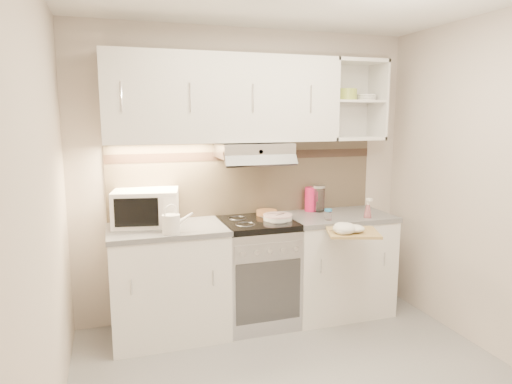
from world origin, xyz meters
TOP-DOWN VIEW (x-y plane):
  - room_shell at (0.00, 0.37)m, footprint 3.04×2.84m
  - base_cabinet_left at (-0.75, 1.10)m, footprint 0.90×0.60m
  - worktop_left at (-0.75, 1.10)m, footprint 0.92×0.62m
  - base_cabinet_right at (0.75, 1.10)m, footprint 0.90×0.60m
  - worktop_right at (0.75, 1.10)m, footprint 0.92×0.62m
  - electric_range at (0.00, 1.10)m, footprint 0.60×0.60m
  - microwave at (-0.89, 1.22)m, footprint 0.56×0.45m
  - watering_can at (-0.74, 0.88)m, footprint 0.25×0.15m
  - plate_stack at (0.17, 1.06)m, footprint 0.24×0.24m
  - bread_loaf at (0.14, 1.26)m, footprint 0.18×0.18m
  - pink_pitcher at (0.58, 1.30)m, footprint 0.12×0.11m
  - glass_jar at (0.64, 1.27)m, footprint 0.13×0.13m
  - spice_jar at (0.57, 0.93)m, footprint 0.06×0.06m
  - spray_bottle at (0.93, 0.90)m, footprint 0.07×0.07m
  - cutting_board at (0.62, 0.59)m, footprint 0.48×0.45m
  - dish_towel at (0.58, 0.59)m, footprint 0.36×0.33m

SIDE VIEW (x-z plane):
  - base_cabinet_left at x=-0.75m, z-range 0.00..0.86m
  - base_cabinet_right at x=0.75m, z-range 0.00..0.86m
  - electric_range at x=0.00m, z-range 0.00..0.90m
  - cutting_board at x=0.62m, z-range 0.86..0.88m
  - worktop_left at x=-0.75m, z-range 0.86..0.90m
  - worktop_right at x=0.75m, z-range 0.86..0.90m
  - dish_towel at x=0.58m, z-range 0.88..0.96m
  - bread_loaf at x=0.14m, z-range 0.90..0.95m
  - plate_stack at x=0.17m, z-range 0.90..0.95m
  - spice_jar at x=0.57m, z-range 0.90..0.99m
  - spray_bottle at x=0.93m, z-range 0.88..1.06m
  - watering_can at x=-0.74m, z-range 0.87..1.09m
  - pink_pitcher at x=0.58m, z-range 0.90..1.12m
  - glass_jar at x=0.64m, z-range 0.90..1.14m
  - microwave at x=-0.89m, z-range 0.90..1.18m
  - room_shell at x=0.00m, z-range 0.37..2.89m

